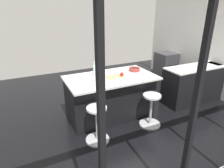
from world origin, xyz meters
name	(u,v)px	position (x,y,z in m)	size (l,w,h in m)	color
ground_plane	(121,110)	(0.00, 0.00, 0.00)	(7.08, 7.08, 0.00)	black
window_panel_rear	(223,121)	(0.00, 2.44, 1.10)	(5.45, 0.12, 2.62)	silver
interior_partition_left	(210,46)	(-2.72, 0.00, 1.31)	(0.12, 4.88, 2.62)	silver
sink_cabinet	(206,81)	(-2.38, 0.34, 0.47)	(2.53, 0.60, 1.21)	black
oven_range	(166,66)	(-2.37, -1.27, 0.45)	(0.60, 0.61, 0.90)	#38383D
kitchen_island	(110,96)	(0.33, 0.10, 0.48)	(1.87, 1.05, 0.95)	black
stool_by_window	(151,111)	(-0.26, 0.81, 0.32)	(0.44, 0.44, 0.69)	#B7B7BC
stool_middle	(97,125)	(0.92, 0.81, 0.32)	(0.44, 0.44, 0.69)	#B7B7BC
cutting_board	(115,77)	(0.26, 0.19, 0.96)	(0.36, 0.24, 0.02)	tan
apple_red	(122,74)	(0.13, 0.25, 1.01)	(0.08, 0.08, 0.08)	red
water_bottle	(95,70)	(0.61, -0.06, 1.07)	(0.06, 0.06, 0.31)	silver
fruit_bowl	(134,69)	(-0.32, 0.01, 0.99)	(0.25, 0.25, 0.07)	#993833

